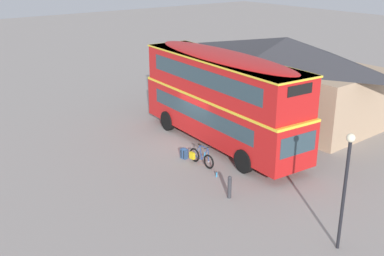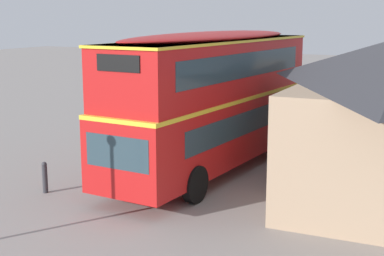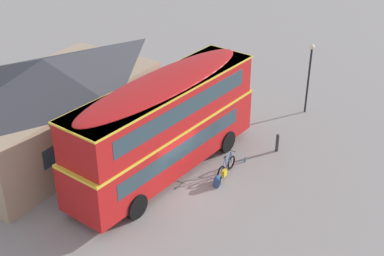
% 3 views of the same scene
% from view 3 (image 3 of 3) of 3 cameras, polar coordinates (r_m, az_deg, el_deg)
% --- Properties ---
extents(ground_plane, '(120.00, 120.00, 0.00)m').
position_cam_3_polar(ground_plane, '(24.15, -1.71, -6.32)').
color(ground_plane, gray).
extents(double_decker_bus, '(10.88, 3.19, 4.79)m').
position_cam_3_polar(double_decker_bus, '(23.79, -2.93, 0.57)').
color(double_decker_bus, black).
rests_on(double_decker_bus, ground).
extents(touring_bicycle, '(1.69, 0.50, 1.04)m').
position_cam_3_polar(touring_bicycle, '(24.81, 3.68, -4.27)').
color(touring_bicycle, black).
rests_on(touring_bicycle, ground).
extents(backpack_on_ground, '(0.36, 0.33, 0.54)m').
position_cam_3_polar(backpack_on_ground, '(24.04, 2.71, -5.72)').
color(backpack_on_ground, '#2D4C7A').
rests_on(backpack_on_ground, ground).
extents(water_bottle_blue_sports, '(0.07, 0.07, 0.24)m').
position_cam_3_polar(water_bottle_blue_sports, '(25.94, 5.74, -3.42)').
color(water_bottle_blue_sports, '#338CBF').
rests_on(water_bottle_blue_sports, ground).
extents(pub_building, '(11.64, 6.52, 4.78)m').
position_cam_3_polar(pub_building, '(26.84, -15.14, 2.52)').
color(pub_building, tan).
rests_on(pub_building, ground).
extents(street_lamp, '(0.28, 0.28, 4.08)m').
position_cam_3_polar(street_lamp, '(30.10, 12.53, 6.06)').
color(street_lamp, black).
rests_on(street_lamp, ground).
extents(kerb_bollard, '(0.16, 0.16, 0.97)m').
position_cam_3_polar(kerb_bollard, '(26.81, 9.17, -1.54)').
color(kerb_bollard, '#333338').
rests_on(kerb_bollard, ground).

